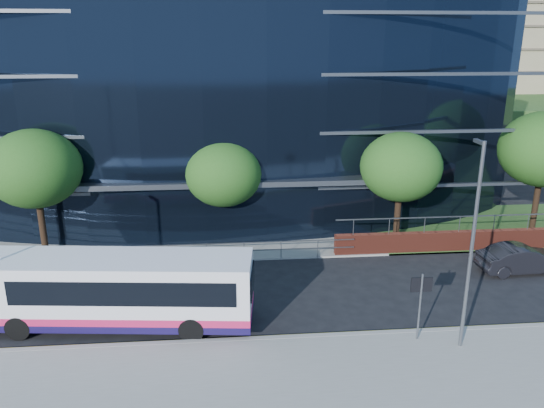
{
  "coord_description": "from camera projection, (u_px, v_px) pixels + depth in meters",
  "views": [
    {
      "loc": [
        -2.82,
        -19.4,
        11.52
      ],
      "look_at": [
        -0.41,
        8.0,
        2.87
      ],
      "focal_mm": 35.0,
      "sensor_mm": 36.0,
      "label": 1
    }
  ],
  "objects": [
    {
      "name": "tree_far_d",
      "position": [
        544.0,
        149.0,
        31.42
      ],
      "size": [
        5.28,
        5.28,
        7.44
      ],
      "color": "black",
      "rests_on": "ground"
    },
    {
      "name": "kerb",
      "position": [
        302.0,
        337.0,
        21.16
      ],
      "size": [
        80.0,
        0.25,
        0.16
      ],
      "primitive_type": "cube",
      "color": "gray",
      "rests_on": "ground"
    },
    {
      "name": "yellow_line_outer",
      "position": [
        301.0,
        336.0,
        21.37
      ],
      "size": [
        80.0,
        0.08,
        0.01
      ],
      "primitive_type": "cube",
      "color": "gold",
      "rests_on": "ground"
    },
    {
      "name": "guard_railings",
      "position": [
        130.0,
        251.0,
        27.86
      ],
      "size": [
        24.0,
        0.05,
        1.1
      ],
      "color": "slate",
      "rests_on": "ground"
    },
    {
      "name": "ground",
      "position": [
        298.0,
        326.0,
        22.13
      ],
      "size": [
        200.0,
        200.0,
        0.0
      ],
      "primitive_type": "plane",
      "color": "black",
      "rests_on": "ground"
    },
    {
      "name": "tree_dist_e",
      "position": [
        459.0,
        101.0,
        60.79
      ],
      "size": [
        4.62,
        4.62,
        6.51
      ],
      "color": "black",
      "rests_on": "ground"
    },
    {
      "name": "tree_far_c",
      "position": [
        401.0,
        167.0,
        29.91
      ],
      "size": [
        4.62,
        4.62,
        6.51
      ],
      "color": "black",
      "rests_on": "ground"
    },
    {
      "name": "pavement_near",
      "position": [
        319.0,
        403.0,
        17.36
      ],
      "size": [
        80.0,
        8.0,
        0.15
      ],
      "primitive_type": "cube",
      "color": "gray",
      "rests_on": "ground"
    },
    {
      "name": "city_bus",
      "position": [
        118.0,
        290.0,
        21.74
      ],
      "size": [
        11.45,
        3.75,
        3.04
      ],
      "rotation": [
        0.0,
        0.0,
        -0.11
      ],
      "color": "white",
      "rests_on": "ground"
    },
    {
      "name": "far_forecourt",
      "position": [
        176.0,
        236.0,
        32.06
      ],
      "size": [
        50.0,
        8.0,
        0.1
      ],
      "primitive_type": "cube",
      "color": "gray",
      "rests_on": "ground"
    },
    {
      "name": "street_sign",
      "position": [
        421.0,
        293.0,
        20.35
      ],
      "size": [
        0.85,
        0.09,
        2.8
      ],
      "color": "slate",
      "rests_on": "pavement_near"
    },
    {
      "name": "tree_far_a",
      "position": [
        35.0,
        169.0,
        28.13
      ],
      "size": [
        4.95,
        4.95,
        6.98
      ],
      "color": "black",
      "rests_on": "ground"
    },
    {
      "name": "yellow_line_inner",
      "position": [
        301.0,
        334.0,
        21.51
      ],
      "size": [
        80.0,
        0.08,
        0.01
      ],
      "primitive_type": "cube",
      "color": "gold",
      "rests_on": "ground"
    },
    {
      "name": "glass_office",
      "position": [
        208.0,
        87.0,
        39.21
      ],
      "size": [
        44.0,
        23.1,
        16.0
      ],
      "color": "black",
      "rests_on": "ground"
    },
    {
      "name": "apartment_block",
      "position": [
        467.0,
        41.0,
        75.84
      ],
      "size": [
        60.0,
        42.0,
        30.0
      ],
      "color": "#2D511E",
      "rests_on": "ground"
    },
    {
      "name": "tree_far_b",
      "position": [
        224.0,
        174.0,
        29.64
      ],
      "size": [
        4.29,
        4.29,
        6.05
      ],
      "color": "black",
      "rests_on": "ground"
    },
    {
      "name": "parked_car",
      "position": [
        522.0,
        259.0,
        27.06
      ],
      "size": [
        4.45,
        1.74,
        1.44
      ],
      "primitive_type": "imported",
      "rotation": [
        0.0,
        0.0,
        1.62
      ],
      "color": "black",
      "rests_on": "ground"
    },
    {
      "name": "streetlight_east",
      "position": [
        472.0,
        242.0,
        19.23
      ],
      "size": [
        0.15,
        0.77,
        8.0
      ],
      "color": "slate",
      "rests_on": "pavement_near"
    }
  ]
}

